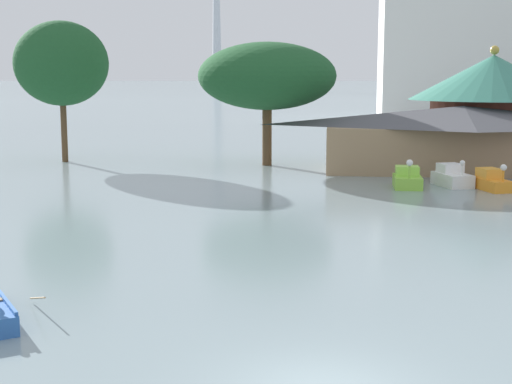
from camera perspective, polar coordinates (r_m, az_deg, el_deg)
The scene contains 8 objects.
pedal_boat_lime at distance 45.96m, azimuth 11.58°, elevation 0.99°, with size 1.63×2.78×1.85m.
pedal_boat_white at distance 47.26m, azimuth 14.86°, elevation 1.12°, with size 2.41×3.21×1.74m.
pedal_boat_orange at distance 46.32m, azimuth 17.67°, elevation 0.79°, with size 2.23×3.23×1.68m.
boathouse at distance 54.72m, azimuth 15.61°, elevation 4.10°, with size 20.60×8.69×4.64m.
green_roof_pavilion at distance 60.33m, azimuth 17.73°, elevation 6.70°, with size 12.86×12.86×9.03m.
shoreline_tree_tall_left at distance 60.23m, azimuth -14.76°, elevation 9.54°, with size 7.27×7.27×10.96m.
shoreline_tree_mid at distance 56.00m, azimuth 0.86°, elevation 8.90°, with size 10.36×10.36×9.25m.
background_building_block at distance 119.92m, azimuth 15.99°, elevation 10.66°, with size 26.90×19.61×22.02m.
Camera 1 is at (0.34, -15.16, 6.74)m, focal length 51.94 mm.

